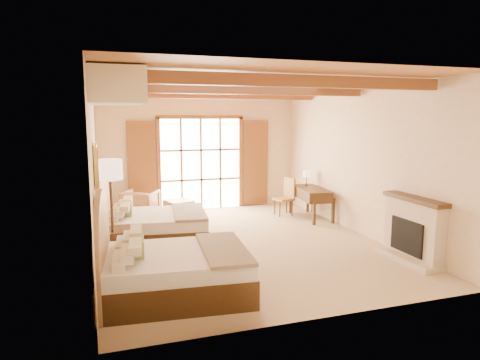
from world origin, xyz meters
name	(u,v)px	position (x,y,z in m)	size (l,w,h in m)	color
floor	(239,242)	(0.00, 0.00, 0.00)	(7.00, 7.00, 0.00)	tan
wall_back	(200,152)	(0.00, 3.50, 1.60)	(5.50, 5.50, 0.00)	beige
wall_left	(94,170)	(-2.75, 0.00, 1.60)	(7.00, 7.00, 0.00)	beige
wall_right	(358,161)	(2.75, 0.00, 1.60)	(7.00, 7.00, 0.00)	beige
ceiling	(239,83)	(0.00, 0.00, 3.20)	(7.00, 7.00, 0.00)	#BA7A39
ceiling_beams	(239,90)	(0.00, 0.00, 3.08)	(5.39, 4.60, 0.18)	brown
french_doors	(201,164)	(0.00, 3.44, 1.25)	(3.95, 0.08, 2.60)	white
fireplace	(412,233)	(2.60, -2.00, 0.51)	(0.46, 1.40, 1.16)	#C4B197
painting	(97,167)	(-2.70, -0.75, 1.75)	(0.06, 0.95, 0.75)	gold
canopy_valance	(115,87)	(-2.40, -2.00, 2.95)	(0.70, 1.40, 0.45)	beige
bed_near	(164,268)	(-1.84, -2.19, 0.42)	(2.24, 1.77, 1.38)	#442A15
bed_far	(147,225)	(-1.82, 0.44, 0.41)	(2.26, 1.81, 1.37)	#442A15
nightstand	(118,248)	(-2.42, -0.73, 0.33)	(0.55, 0.55, 0.67)	#442A15
floor_lamp	(110,177)	(-2.50, -0.90, 1.60)	(0.40, 0.40, 1.88)	#3C271A
armchair	(140,205)	(-1.74, 2.71, 0.37)	(0.78, 0.81, 0.73)	#A0734C
ottoman	(179,209)	(-0.79, 2.60, 0.22)	(0.61, 0.61, 0.44)	tan
desk	(311,202)	(2.40, 1.49, 0.41)	(0.79, 1.50, 0.77)	#442A15
desk_chair	(284,204)	(1.88, 1.99, 0.30)	(0.53, 0.52, 0.98)	#A27342
desk_lamp	(307,174)	(2.48, 1.92, 1.06)	(0.19, 0.19, 0.38)	#3C271A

